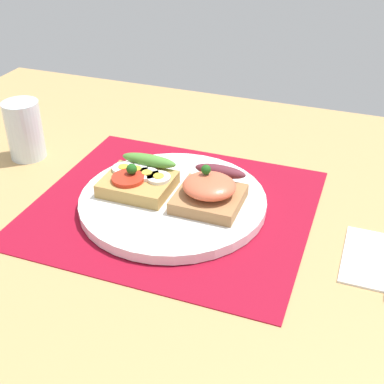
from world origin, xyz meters
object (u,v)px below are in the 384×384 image
Objects in this scene: sandwich_egg_tomato at (138,180)px; sandwich_salmon at (211,190)px; plate at (173,201)px; drinking_glass at (24,130)px.

sandwich_salmon reaches higher than sandwich_egg_tomato.
drinking_glass is at bearing 168.37° from plate.
drinking_glass is (-35.06, 5.39, 1.16)cm from sandwich_salmon.
plate is 6.27cm from sandwich_salmon.
plate is 2.75× the size of drinking_glass.
plate is at bearing -3.18° from sandwich_egg_tomato.
plate is 30.38cm from drinking_glass.
sandwich_salmon is 1.04× the size of drinking_glass.
drinking_glass reaches higher than sandwich_salmon.
sandwich_egg_tomato is at bearing -13.57° from drinking_glass.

